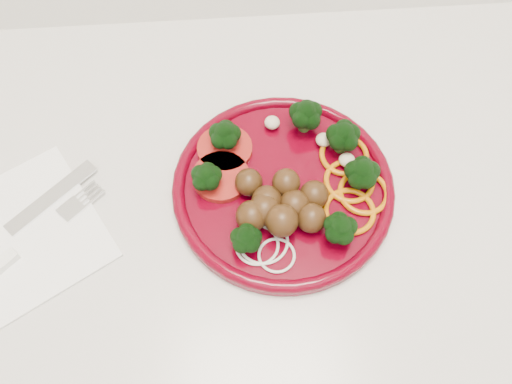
{
  "coord_description": "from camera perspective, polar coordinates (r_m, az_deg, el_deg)",
  "views": [
    {
      "loc": [
        -0.07,
        1.47,
        1.38
      ],
      "look_at": [
        -0.05,
        1.72,
        0.92
      ],
      "focal_mm": 35.0,
      "sensor_mm": 36.0,
      "label": 1
    }
  ],
  "objects": [
    {
      "name": "counter",
      "position": [
        0.96,
        3.13,
        -14.36
      ],
      "size": [
        2.4,
        0.6,
        0.9
      ],
      "color": "beige",
      "rests_on": "ground"
    },
    {
      "name": "plate",
      "position": [
        0.53,
        3.25,
        0.7
      ],
      "size": [
        0.24,
        0.24,
        0.05
      ],
      "rotation": [
        0.0,
        0.0,
        -0.4
      ],
      "color": "#4D000E",
      "rests_on": "counter"
    },
    {
      "name": "napkin",
      "position": [
        0.58,
        -25.66,
        -4.7
      ],
      "size": [
        0.22,
        0.22,
        0.0
      ],
      "primitive_type": "cube",
      "rotation": [
        0.0,
        0.0,
        0.54
      ],
      "color": "white",
      "rests_on": "counter"
    },
    {
      "name": "fork",
      "position": [
        0.56,
        -27.01,
        -7.32
      ],
      "size": [
        0.14,
        0.14,
        0.01
      ],
      "rotation": [
        0.0,
        0.0,
        0.76
      ],
      "color": "white",
      "rests_on": "napkin"
    }
  ]
}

